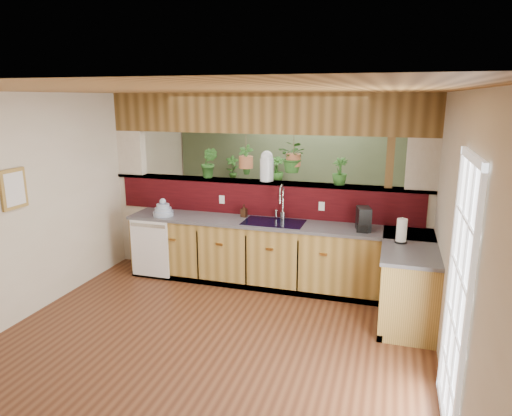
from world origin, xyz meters
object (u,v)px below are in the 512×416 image
(faucet, at_px, (282,201))
(dish_stack, at_px, (163,210))
(coffee_maker, at_px, (363,220))
(paper_towel, at_px, (402,231))
(soap_dispenser, at_px, (244,211))
(shelving_console, at_px, (257,208))
(glass_jar, at_px, (267,166))

(faucet, bearing_deg, dish_stack, -170.85)
(dish_stack, bearing_deg, coffee_maker, 1.42)
(paper_towel, bearing_deg, coffee_maker, 139.93)
(soap_dispenser, xyz_separation_m, shelving_console, (-0.44, 2.12, -0.49))
(faucet, bearing_deg, coffee_maker, -10.19)
(soap_dispenser, bearing_deg, paper_towel, -15.56)
(paper_towel, height_order, glass_jar, glass_jar)
(dish_stack, xyz_separation_m, glass_jar, (1.39, 0.49, 0.63))
(dish_stack, relative_size, soap_dispenser, 1.64)
(soap_dispenser, relative_size, glass_jar, 0.41)
(shelving_console, bearing_deg, faucet, -64.48)
(paper_towel, distance_m, glass_jar, 2.09)
(faucet, bearing_deg, soap_dispenser, 179.56)
(dish_stack, xyz_separation_m, paper_towel, (3.23, -0.32, 0.06))
(soap_dispenser, distance_m, paper_towel, 2.19)
(faucet, bearing_deg, shelving_console, 114.90)
(coffee_maker, distance_m, shelving_console, 3.17)
(faucet, xyz_separation_m, soap_dispenser, (-0.54, 0.00, -0.18))
(faucet, height_order, coffee_maker, faucet)
(faucet, relative_size, shelving_console, 0.32)
(faucet, height_order, paper_towel, faucet)
(dish_stack, relative_size, glass_jar, 0.68)
(dish_stack, distance_m, shelving_console, 2.53)
(shelving_console, bearing_deg, paper_towel, -46.07)
(faucet, xyz_separation_m, shelving_console, (-0.99, 2.12, -0.67))
(coffee_maker, height_order, glass_jar, glass_jar)
(faucet, distance_m, soap_dispenser, 0.57)
(glass_jar, xyz_separation_m, shelving_console, (-0.71, 1.90, -1.10))
(glass_jar, bearing_deg, paper_towel, -23.63)
(faucet, relative_size, glass_jar, 1.17)
(paper_towel, bearing_deg, dish_stack, 174.42)
(coffee_maker, height_order, shelving_console, coffee_maker)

